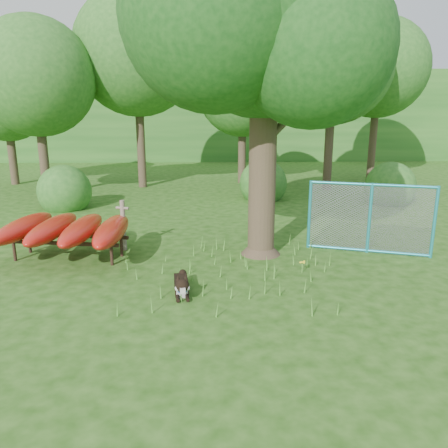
{
  "coord_description": "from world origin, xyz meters",
  "views": [
    {
      "loc": [
        -0.14,
        -7.39,
        3.19
      ],
      "look_at": [
        0.2,
        1.2,
        1.0
      ],
      "focal_mm": 35.0,
      "sensor_mm": 36.0,
      "label": 1
    }
  ],
  "objects_px": {
    "husky_dog": "(182,285)",
    "fence_section": "(370,218)",
    "kayak_rack": "(67,229)",
    "oak_tree": "(263,17)"
  },
  "relations": [
    {
      "from": "oak_tree",
      "to": "husky_dog",
      "type": "relative_size",
      "value": 7.19
    },
    {
      "from": "kayak_rack",
      "to": "fence_section",
      "type": "relative_size",
      "value": 1.07
    },
    {
      "from": "kayak_rack",
      "to": "oak_tree",
      "type": "bearing_deg",
      "value": 12.01
    },
    {
      "from": "oak_tree",
      "to": "kayak_rack",
      "type": "bearing_deg",
      "value": -177.49
    },
    {
      "from": "oak_tree",
      "to": "husky_dog",
      "type": "height_order",
      "value": "oak_tree"
    },
    {
      "from": "oak_tree",
      "to": "fence_section",
      "type": "distance_m",
      "value": 4.98
    },
    {
      "from": "oak_tree",
      "to": "kayak_rack",
      "type": "xyz_separation_m",
      "value": [
        -4.31,
        -0.19,
        -4.41
      ]
    },
    {
      "from": "oak_tree",
      "to": "husky_dog",
      "type": "bearing_deg",
      "value": -125.9
    },
    {
      "from": "husky_dog",
      "to": "fence_section",
      "type": "distance_m",
      "value": 4.85
    },
    {
      "from": "kayak_rack",
      "to": "fence_section",
      "type": "bearing_deg",
      "value": 10.96
    }
  ]
}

